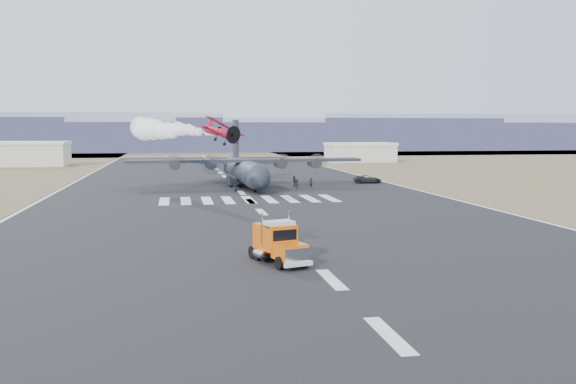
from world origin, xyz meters
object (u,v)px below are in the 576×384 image
object	(u,v)px
hangar_left	(22,153)
crew_h	(241,183)
support_vehicle	(368,179)
crew_g	(311,183)
semi_truck	(278,242)
crew_a	(252,184)
crew_e	(235,186)
crew_f	(253,184)
crew_d	(256,184)
hangar_right	(360,152)
crew_b	(294,181)
transport_aircraft	(244,169)
crew_c	(297,184)
aerobatic_biplane	(220,131)

from	to	relation	value
hangar_left	crew_h	size ratio (longest dim) A/B	15.04
support_vehicle	crew_g	size ratio (longest dim) A/B	2.92
semi_truck	crew_a	bearing A→B (deg)	67.33
crew_e	crew_f	xyz separation A→B (m)	(3.38, 3.24, -0.01)
crew_d	crew_f	bearing A→B (deg)	-0.09
crew_a	crew_h	bearing A→B (deg)	-47.51
crew_f	crew_h	size ratio (longest dim) A/B	1.03
hangar_right	support_vehicle	bearing A→B (deg)	-105.30
support_vehicle	crew_d	bearing A→B (deg)	120.71
crew_b	transport_aircraft	bearing A→B (deg)	-110.58
crew_h	crew_d	bearing A→B (deg)	10.65
transport_aircraft	crew_d	world-z (taller)	transport_aircraft
hangar_left	crew_c	size ratio (longest dim) A/B	13.97
crew_b	crew_h	xyz separation A→B (m)	(-9.53, -0.68, -0.10)
crew_g	crew_b	bearing A→B (deg)	-68.75
semi_truck	crew_b	bearing A→B (deg)	60.63
crew_c	crew_g	world-z (taller)	crew_g
crew_b	crew_e	world-z (taller)	crew_b
hangar_right	crew_b	xyz separation A→B (m)	(-35.70, -80.41, -2.09)
crew_b	crew_f	xyz separation A→B (m)	(-7.63, -3.30, -0.08)
transport_aircraft	hangar_right	bearing A→B (deg)	58.22
support_vehicle	crew_h	distance (m)	25.18
crew_e	crew_g	distance (m)	13.97
semi_truck	crew_e	distance (m)	57.01
support_vehicle	crew_a	world-z (taller)	crew_a
crew_b	aerobatic_biplane	bearing A→B (deg)	-23.76
crew_c	crew_f	distance (m)	7.41
hangar_left	crew_b	xyz separation A→B (m)	(62.30, -75.41, -2.49)
support_vehicle	crew_b	size ratio (longest dim) A/B	2.87
hangar_left	crew_e	distance (m)	96.72
support_vehicle	crew_d	distance (m)	24.35
crew_f	crew_h	xyz separation A→B (m)	(-1.90, 2.62, -0.03)
crew_c	hangar_right	bearing A→B (deg)	70.72
semi_truck	crew_g	distance (m)	62.65
hangar_left	crew_e	world-z (taller)	hangar_left
crew_f	crew_h	world-z (taller)	crew_f
hangar_left	hangar_right	world-z (taller)	hangar_left
crew_a	transport_aircraft	bearing A→B (deg)	-74.03
semi_truck	crew_f	world-z (taller)	semi_truck
aerobatic_biplane	crew_d	xyz separation A→B (m)	(7.93, 29.71, -9.00)
crew_c	crew_h	bearing A→B (deg)	158.23
semi_truck	aerobatic_biplane	size ratio (longest dim) A/B	1.33
crew_e	crew_d	bearing A→B (deg)	150.81
aerobatic_biplane	crew_d	bearing A→B (deg)	57.07
crew_g	crew_h	size ratio (longest dim) A/B	1.11
crew_f	transport_aircraft	bearing A→B (deg)	160.40
transport_aircraft	crew_g	world-z (taller)	transport_aircraft
transport_aircraft	aerobatic_biplane	bearing A→B (deg)	-102.15
crew_h	crew_e	bearing A→B (deg)	-31.96
support_vehicle	crew_c	bearing A→B (deg)	130.30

